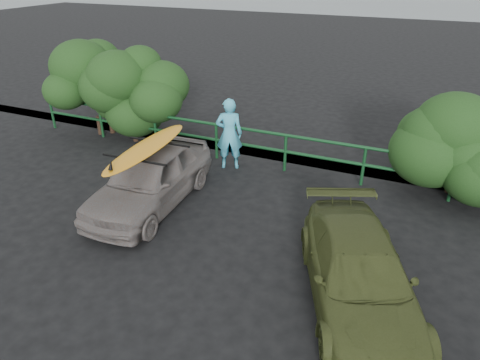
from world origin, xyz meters
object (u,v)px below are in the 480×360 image
object	(u,v)px
man	(229,134)
surfboard	(147,147)
guardrail	(250,147)
olive_vehicle	(359,273)
sedan	(150,178)

from	to	relation	value
man	surfboard	size ratio (longest dim) A/B	0.63
surfboard	guardrail	bearing A→B (deg)	64.21
man	olive_vehicle	bearing A→B (deg)	114.27
guardrail	olive_vehicle	size ratio (longest dim) A/B	3.65
sedan	surfboard	bearing A→B (deg)	-2.43
guardrail	surfboard	xyz separation A→B (m)	(-1.23, -2.85, 0.88)
olive_vehicle	guardrail	bearing A→B (deg)	108.86
man	sedan	bearing A→B (deg)	49.38
sedan	surfboard	xyz separation A→B (m)	(0.00, 0.00, 0.75)
man	surfboard	world-z (taller)	man
man	surfboard	xyz separation A→B (m)	(-0.80, -2.47, 0.45)
sedan	man	distance (m)	2.61
olive_vehicle	man	xyz separation A→B (m)	(-4.02, 3.77, 0.39)
sedan	olive_vehicle	size ratio (longest dim) A/B	1.00
olive_vehicle	surfboard	bearing A→B (deg)	142.84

